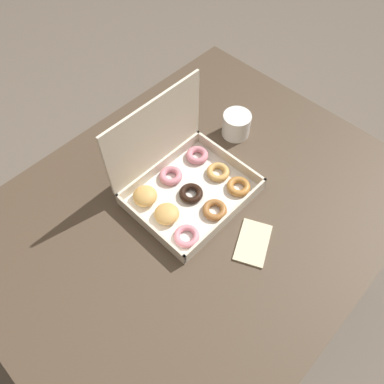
% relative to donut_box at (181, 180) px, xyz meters
% --- Properties ---
extents(ground_plane, '(8.00, 8.00, 0.00)m').
position_rel_donut_box_xyz_m(ground_plane, '(-0.02, -0.08, -0.79)').
color(ground_plane, '#6B6054').
extents(dining_table, '(1.26, 0.99, 0.74)m').
position_rel_donut_box_xyz_m(dining_table, '(-0.02, -0.08, -0.14)').
color(dining_table, '#4C3D2D').
rests_on(dining_table, ground_plane).
extents(donut_box, '(0.35, 0.29, 0.29)m').
position_rel_donut_box_xyz_m(donut_box, '(0.00, 0.00, 0.00)').
color(donut_box, silver).
rests_on(donut_box, dining_table).
extents(coffee_mug, '(0.09, 0.09, 0.08)m').
position_rel_donut_box_xyz_m(coffee_mug, '(0.30, 0.03, -0.01)').
color(coffee_mug, white).
rests_on(coffee_mug, dining_table).
extents(paper_napkin, '(0.16, 0.14, 0.01)m').
position_rel_donut_box_xyz_m(paper_napkin, '(0.01, -0.27, -0.05)').
color(paper_napkin, beige).
rests_on(paper_napkin, dining_table).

